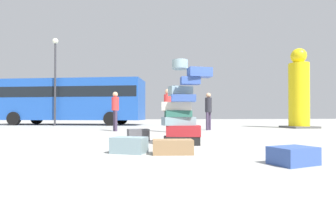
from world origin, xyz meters
name	(u,v)px	position (x,y,z in m)	size (l,w,h in m)	color
ground_plane	(203,145)	(0.00, 0.00, 0.00)	(80.00, 80.00, 0.00)	#9E9E99
suitcase_tower	(182,111)	(-0.45, 0.12, 0.74)	(1.08, 0.77, 1.88)	black
suitcase_cream_right_side	(178,136)	(-0.38, 0.94, 0.12)	(0.57, 0.33, 0.24)	beige
suitcase_navy_white_trunk	(293,156)	(0.50, -2.34, 0.12)	(0.56, 0.40, 0.24)	#334F99
suitcase_brown_behind_tower	(173,147)	(-0.91, -1.19, 0.12)	(0.67, 0.35, 0.24)	olive
suitcase_slate_upright_blue	(129,145)	(-1.63, -0.93, 0.14)	(0.58, 0.38, 0.28)	gray
suitcase_charcoal_foreground_near	(138,135)	(-1.38, 1.20, 0.15)	(0.53, 0.33, 0.30)	#4C4C51
person_bearded_onlooker	(208,108)	(1.96, 5.56, 1.00)	(0.30, 0.30, 1.67)	#3F334C
person_tourist_with_camera	(115,108)	(-2.14, 5.48, 0.99)	(0.30, 0.33, 1.65)	#3F334C
person_passerby_in_red	(168,106)	(-0.06, 4.53, 1.02)	(0.30, 0.34, 1.71)	brown
yellow_dummy_statue	(299,93)	(7.28, 6.66, 1.87)	(1.43, 1.43, 4.19)	yellow
parked_bus	(71,99)	(-5.58, 13.45, 1.83)	(10.56, 5.06, 3.15)	#1E4CA5
lamp_post	(55,68)	(-6.26, 12.09, 3.76)	(0.36, 0.36, 5.70)	#333338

